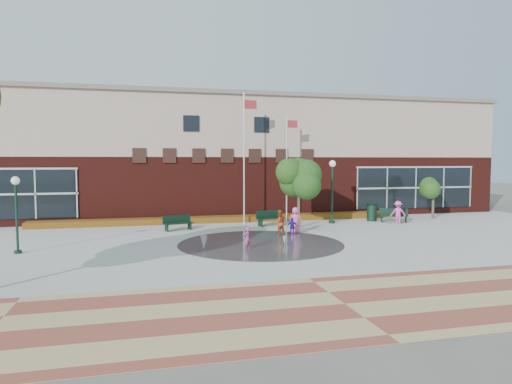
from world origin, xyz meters
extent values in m
plane|color=#666056|center=(0.00, 0.00, 0.00)|extent=(120.00, 120.00, 0.00)
cube|color=#A8A8A0|center=(0.00, 4.00, 0.00)|extent=(46.00, 18.00, 0.01)
cube|color=brown|center=(0.00, -7.00, 0.00)|extent=(46.00, 6.00, 0.01)
cylinder|color=#383A3D|center=(0.00, 3.00, 0.00)|extent=(8.40, 8.40, 0.01)
cube|color=#481511|center=(0.00, 17.50, 2.25)|extent=(44.00, 10.00, 4.50)
cube|color=tan|center=(0.00, 17.50, 6.75)|extent=(44.00, 10.00, 4.50)
cube|color=slate|center=(0.00, 17.50, 9.05)|extent=(44.40, 10.40, 0.30)
cube|color=black|center=(15.00, 12.48, 2.11)|extent=(10.00, 0.12, 3.19)
cube|color=black|center=(-2.50, 12.48, 6.79)|extent=(1.10, 0.10, 1.10)
cube|color=black|center=(2.50, 12.48, 6.79)|extent=(1.10, 0.10, 1.10)
cube|color=#AA1A07|center=(0.00, 11.60, 0.00)|extent=(26.00, 1.20, 0.40)
cylinder|color=white|center=(0.78, 10.50, 4.30)|extent=(0.10, 0.10, 8.60)
sphere|color=white|center=(0.78, 10.50, 8.65)|extent=(0.17, 0.17, 0.17)
cube|color=#A72D2E|center=(1.24, 10.60, 7.97)|extent=(0.92, 0.24, 0.58)
cylinder|color=white|center=(3.90, 10.93, 3.67)|extent=(0.09, 0.09, 7.33)
sphere|color=white|center=(3.90, 10.93, 7.38)|extent=(0.15, 0.15, 0.15)
cube|color=#A72D2E|center=(4.31, 11.02, 6.77)|extent=(0.83, 0.21, 0.52)
cylinder|color=black|center=(-11.38, 3.38, 1.59)|extent=(0.11, 0.11, 3.18)
cylinder|color=black|center=(-11.38, 3.38, 0.07)|extent=(0.34, 0.34, 0.15)
sphere|color=silver|center=(-11.38, 3.38, 3.35)|extent=(0.37, 0.37, 0.37)
cylinder|color=black|center=(6.57, 9.22, 1.92)|extent=(0.14, 0.14, 3.84)
cylinder|color=black|center=(6.57, 9.22, 0.09)|extent=(0.41, 0.41, 0.18)
sphere|color=silver|center=(6.57, 9.22, 4.04)|extent=(0.45, 0.45, 0.45)
cube|color=black|center=(-3.74, 8.52, 0.46)|extent=(1.88, 1.11, 0.06)
cube|color=black|center=(-3.82, 8.73, 0.69)|extent=(1.73, 0.68, 0.46)
cube|color=black|center=(2.28, 9.16, 0.50)|extent=(2.06, 1.13, 0.07)
cube|color=black|center=(2.20, 9.39, 0.75)|extent=(1.91, 0.66, 0.50)
cube|color=black|center=(10.88, 8.63, 0.48)|extent=(1.96, 1.23, 0.06)
cube|color=black|center=(10.97, 8.85, 0.72)|extent=(1.78, 0.79, 0.48)
cylinder|color=black|center=(9.75, 9.63, 0.57)|extent=(0.69, 0.69, 1.14)
cylinder|color=black|center=(9.75, 9.63, 1.17)|extent=(0.73, 0.73, 0.07)
cylinder|color=#42382A|center=(3.76, 7.94, 1.33)|extent=(0.18, 0.18, 2.66)
cylinder|color=#42382A|center=(14.73, 9.77, 1.03)|extent=(0.18, 0.18, 2.06)
cone|color=white|center=(-3.02, 2.10, 0.00)|extent=(0.34, 0.34, 0.67)
cone|color=white|center=(1.10, 2.48, 0.00)|extent=(0.19, 0.19, 0.43)
imported|color=#BF4387|center=(-0.96, 1.89, 0.53)|extent=(0.46, 0.45, 1.06)
imported|color=#A83F1C|center=(1.68, 5.28, 0.73)|extent=(0.79, 0.66, 1.46)
imported|color=#E55696|center=(2.80, 5.76, 0.77)|extent=(0.90, 0.78, 1.55)
imported|color=#2215A4|center=(2.37, 5.04, 0.52)|extent=(0.65, 0.39, 1.04)
imported|color=#F245BB|center=(10.72, 7.85, 0.78)|extent=(1.14, 0.90, 1.56)
camera|label=1|loc=(-5.73, -19.23, 4.27)|focal=32.00mm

